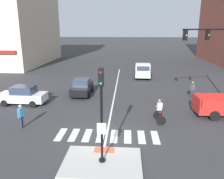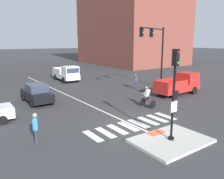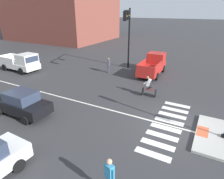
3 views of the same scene
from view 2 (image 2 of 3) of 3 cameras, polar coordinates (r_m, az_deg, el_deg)
ground_plane at (r=14.51m, az=5.93°, el=-9.08°), size 300.00×300.00×0.00m
traffic_island at (r=12.66m, az=14.59°, el=-12.33°), size 3.92×2.84×0.15m
tactile_pad_front at (r=13.28m, az=11.04°, el=-10.60°), size 1.10×0.60×0.01m
signal_pole at (r=11.77m, az=15.37°, el=0.68°), size 0.44×0.38×4.71m
crosswalk_stripe_a at (r=13.04m, az=-4.86°, el=-11.57°), size 0.44×1.80×0.01m
crosswalk_stripe_b at (r=13.45m, az=-1.66°, el=-10.76°), size 0.44×1.80×0.01m
crosswalk_stripe_c at (r=13.90m, az=1.33°, el=-9.97°), size 0.44×1.80×0.01m
crosswalk_stripe_d at (r=14.39m, az=4.10°, el=-9.21°), size 0.44×1.80×0.01m
crosswalk_stripe_e at (r=14.92m, az=6.68°, el=-8.48°), size 0.44×1.80×0.01m
crosswalk_stripe_f at (r=15.47m, az=9.06°, el=-7.79°), size 0.44×1.80×0.01m
crosswalk_stripe_g at (r=16.05m, az=11.28°, el=-7.14°), size 0.44×1.80×0.01m
crosswalk_stripe_h at (r=16.65m, az=13.32°, el=-6.52°), size 0.44×1.80×0.01m
lane_centre_line at (r=22.64m, az=-11.00°, el=-1.46°), size 0.14×28.00×0.01m
traffic_light_mast at (r=24.64m, az=11.09°, el=10.56°), size 4.95×1.85×6.70m
building_corner_left at (r=54.32m, az=5.03°, el=18.24°), size 17.43×22.08×22.08m
car_black_westbound_far at (r=20.54m, az=-18.42°, el=-0.94°), size 1.87×4.11×1.64m
pickup_truck_red_cross_right at (r=23.68m, az=16.77°, el=1.25°), size 5.17×2.20×2.08m
pickup_truck_white_eastbound_distant at (r=30.55m, az=-11.25°, el=3.88°), size 2.20×5.17×2.08m
cyclist at (r=18.40m, az=8.89°, el=-1.73°), size 0.78×1.16×1.68m
pedestrian_at_curb_left at (r=12.33m, az=-18.71°, el=-8.71°), size 0.33×0.52×1.67m
pedestrian_waiting_far_side at (r=25.20m, az=5.97°, el=2.35°), size 0.55×0.26×1.67m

